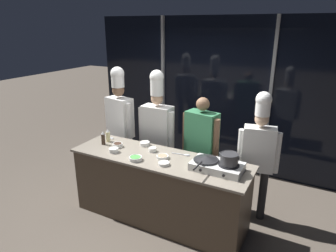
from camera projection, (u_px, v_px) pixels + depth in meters
ground_plane at (160, 218)px, 4.16m from camera, size 24.00×24.00×0.00m
window_wall_back at (213, 95)px, 5.36m from camera, size 4.67×0.09×2.70m
demo_counter at (159, 188)px, 4.01m from camera, size 2.40×0.71×0.92m
portable_stove at (217, 166)px, 3.51m from camera, size 0.60×0.36×0.10m
frying_pan at (206, 158)px, 3.54m from camera, size 0.31×0.53×0.05m
stock_pot at (229, 159)px, 3.40m from camera, size 0.24×0.21×0.14m
squeeze_bottle_oil at (108, 136)px, 4.35m from camera, size 0.06×0.06×0.19m
squeeze_bottle_soy at (103, 138)px, 4.24m from camera, size 0.05×0.05×0.20m
prep_bowl_chicken at (152, 149)px, 4.03m from camera, size 0.11×0.11×0.05m
prep_bowl_soy_glaze at (118, 145)px, 4.18m from camera, size 0.14×0.14×0.05m
prep_bowl_garlic at (145, 143)px, 4.23m from camera, size 0.14×0.14×0.05m
prep_bowl_mushrooms at (162, 157)px, 3.82m from camera, size 0.16×0.16×0.04m
prep_bowl_onion at (164, 163)px, 3.64m from camera, size 0.14×0.14×0.04m
prep_bowl_rice at (114, 150)px, 4.00m from camera, size 0.13×0.13×0.06m
prep_bowl_scallions at (136, 158)px, 3.77m from camera, size 0.17×0.17×0.05m
serving_spoon_slotted at (110, 138)px, 4.50m from camera, size 0.22×0.08×0.02m
serving_spoon_solid at (184, 155)px, 3.92m from camera, size 0.25×0.07×0.02m
chef_head at (120, 117)px, 4.84m from camera, size 0.57×0.31×1.94m
chef_sous at (157, 126)px, 4.56m from camera, size 0.61×0.24×1.93m
person_guest at (201, 142)px, 4.24m from camera, size 0.58×0.31×1.62m
chef_line at (259, 149)px, 3.86m from camera, size 0.52×0.28×1.78m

